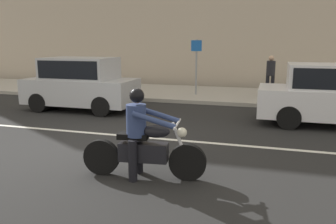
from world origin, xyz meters
The scene contains 7 objects.
ground_plane centered at (0.00, 0.00, 0.00)m, with size 80.00×80.00×0.00m, color black.
sidewalk_slab centered at (0.00, 8.00, 0.07)m, with size 40.00×4.40×0.14m, color #A8A399.
lane_marking_stripe centered at (-0.73, 0.90, 0.00)m, with size 18.00×0.14×0.01m, color silver.
motorcycle_with_rider_denim_blue centered at (1.76, -1.48, 0.64)m, with size 2.16×0.72×1.56m.
parked_hatchback_silver centered at (-2.45, 3.59, 0.93)m, with size 3.78×1.76×1.80m.
street_sign_post centered at (0.77, 7.33, 1.53)m, with size 0.44×0.08×2.27m.
pedestrian_bystander centered at (3.74, 7.49, 1.11)m, with size 0.34×0.34×1.65m.
Camera 1 is at (3.82, -6.78, 2.31)m, focal length 36.83 mm.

